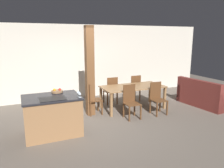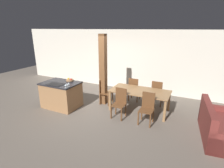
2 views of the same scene
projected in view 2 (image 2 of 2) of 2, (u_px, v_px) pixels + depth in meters
ground_plane at (95, 108)px, 6.27m from camera, size 16.00×16.00×0.00m
wall_back at (122, 60)px, 8.04m from camera, size 11.20×0.08×2.70m
kitchen_island at (61, 95)px, 6.30m from camera, size 1.29×0.93×0.93m
fruit_bowl at (70, 80)px, 6.32m from camera, size 0.28×0.28×0.10m
wine_glass_near at (65, 85)px, 5.55m from camera, size 0.06×0.06×0.14m
wine_glass_middle at (67, 84)px, 5.62m from camera, size 0.06×0.06×0.14m
wine_glass_far at (69, 84)px, 5.69m from camera, size 0.06×0.06×0.14m
dining_table at (140, 93)px, 5.95m from camera, size 1.98×0.97×0.73m
dining_chair_near_left at (120, 103)px, 5.58m from camera, size 0.40×0.40×0.94m
dining_chair_near_right at (147, 108)px, 5.21m from camera, size 0.40×0.40×0.94m
dining_chair_far_left at (134, 89)px, 6.79m from camera, size 0.40×0.40×0.94m
dining_chair_far_right at (157, 93)px, 6.42m from camera, size 0.40×0.40×0.94m
dining_chair_head_end at (104, 91)px, 6.56m from camera, size 0.40×0.40×0.94m
couch at (219, 128)px, 4.52m from camera, size 1.05×1.76×0.89m
timber_post at (103, 70)px, 6.34m from camera, size 0.23×0.23×2.57m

